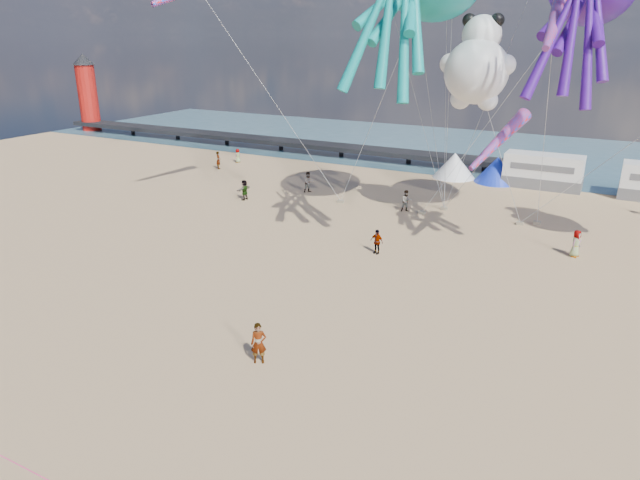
% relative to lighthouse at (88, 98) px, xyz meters
% --- Properties ---
extents(ground, '(120.00, 120.00, 0.00)m').
position_rel_lighthouse_xyz_m(ground, '(56.00, -44.00, -4.50)').
color(ground, tan).
rests_on(ground, ground).
extents(water, '(120.00, 120.00, 0.00)m').
position_rel_lighthouse_xyz_m(water, '(56.00, 11.00, -4.48)').
color(water, '#3D6475').
rests_on(water, ground).
extents(pier, '(60.00, 3.00, 0.50)m').
position_rel_lighthouse_xyz_m(pier, '(28.00, 0.00, -3.50)').
color(pier, black).
rests_on(pier, ground).
extents(lighthouse, '(2.60, 2.60, 9.00)m').
position_rel_lighthouse_xyz_m(lighthouse, '(0.00, 0.00, 0.00)').
color(lighthouse, '#A5140F').
rests_on(lighthouse, ground).
extents(motorhome_0, '(6.60, 2.50, 3.00)m').
position_rel_lighthouse_xyz_m(motorhome_0, '(62.00, -4.00, -3.00)').
color(motorhome_0, silver).
rests_on(motorhome_0, ground).
extents(tent_white, '(4.00, 4.00, 2.40)m').
position_rel_lighthouse_xyz_m(tent_white, '(54.00, -4.00, -3.30)').
color(tent_white, white).
rests_on(tent_white, ground).
extents(tent_blue, '(4.00, 4.00, 2.40)m').
position_rel_lighthouse_xyz_m(tent_blue, '(58.00, -4.00, -3.30)').
color(tent_blue, '#1933CC').
rests_on(tent_blue, ground).
extents(standing_person, '(0.78, 0.70, 1.80)m').
position_rel_lighthouse_xyz_m(standing_person, '(55.92, -40.27, -3.60)').
color(standing_person, tan).
rests_on(standing_person, ground).
extents(beachgoer_0, '(0.60, 0.73, 1.71)m').
position_rel_lighthouse_xyz_m(beachgoer_0, '(66.36, -20.93, -3.64)').
color(beachgoer_0, '#7F6659').
rests_on(beachgoer_0, ground).
extents(beachgoer_1, '(0.99, 0.92, 1.70)m').
position_rel_lighthouse_xyz_m(beachgoer_1, '(53.85, -16.80, -3.65)').
color(beachgoer_1, '#7F6659').
rests_on(beachgoer_1, ground).
extents(beachgoer_3, '(1.13, 0.81, 1.58)m').
position_rel_lighthouse_xyz_m(beachgoer_3, '(55.33, -26.23, -3.71)').
color(beachgoer_3, '#7F6659').
rests_on(beachgoer_3, ground).
extents(beachgoer_4, '(0.51, 1.02, 1.67)m').
position_rel_lighthouse_xyz_m(beachgoer_4, '(40.83, -19.94, -3.66)').
color(beachgoer_4, '#7F6659').
rests_on(beachgoer_4, ground).
extents(beachgoer_5, '(1.40, 1.67, 1.80)m').
position_rel_lighthouse_xyz_m(beachgoer_5, '(31.76, -11.68, -3.60)').
color(beachgoer_5, '#7F6659').
rests_on(beachgoer_5, ground).
extents(beachgoer_6, '(0.51, 0.62, 1.48)m').
position_rel_lighthouse_xyz_m(beachgoer_6, '(31.65, -8.20, -3.76)').
color(beachgoer_6, '#7F6659').
rests_on(beachgoer_6, ground).
extents(beachgoer_7, '(0.99, 1.05, 1.81)m').
position_rel_lighthouse_xyz_m(beachgoer_7, '(44.36, -15.36, -3.60)').
color(beachgoer_7, '#7F6659').
rests_on(beachgoer_7, ground).
extents(sandbag_a, '(0.50, 0.35, 0.22)m').
position_rel_lighthouse_xyz_m(sandbag_a, '(48.27, -16.96, -4.39)').
color(sandbag_a, gray).
rests_on(sandbag_a, ground).
extents(sandbag_b, '(0.50, 0.35, 0.22)m').
position_rel_lighthouse_xyz_m(sandbag_b, '(55.15, -16.80, -4.39)').
color(sandbag_b, gray).
rests_on(sandbag_b, ground).
extents(sandbag_c, '(0.50, 0.35, 0.22)m').
position_rel_lighthouse_xyz_m(sandbag_c, '(62.27, -16.00, -4.39)').
color(sandbag_c, gray).
rests_on(sandbag_c, ground).
extents(sandbag_d, '(0.50, 0.35, 0.22)m').
position_rel_lighthouse_xyz_m(sandbag_d, '(63.33, -15.32, -4.39)').
color(sandbag_d, gray).
rests_on(sandbag_d, ground).
extents(sandbag_e, '(0.50, 0.35, 0.22)m').
position_rel_lighthouse_xyz_m(sandbag_e, '(56.33, -14.93, -4.39)').
color(sandbag_e, gray).
rests_on(sandbag_e, ground).
extents(kite_panda, '(6.49, 6.32, 7.17)m').
position_rel_lighthouse_xyz_m(kite_panda, '(58.72, -18.42, 6.19)').
color(kite_panda, white).
extents(windsock_mid, '(1.11, 5.43, 5.42)m').
position_rel_lighthouse_xyz_m(windsock_mid, '(63.81, -23.89, 8.97)').
color(windsock_mid, red).
extents(windsock_right, '(3.00, 5.63, 5.72)m').
position_rel_lighthouse_xyz_m(windsock_right, '(61.36, -22.40, 2.50)').
color(windsock_right, red).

